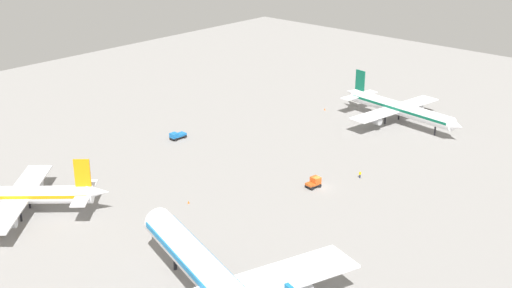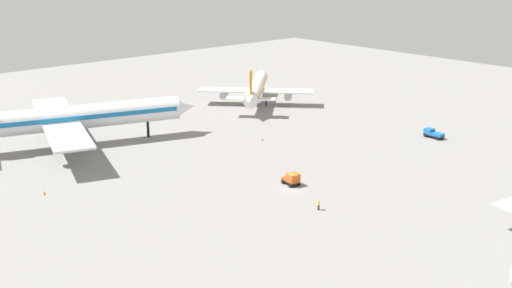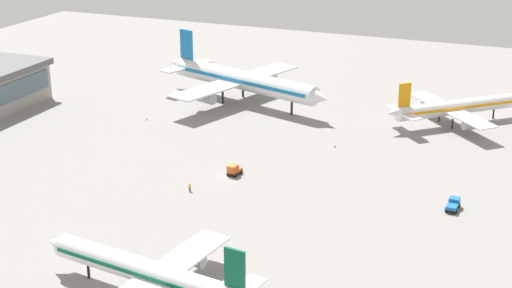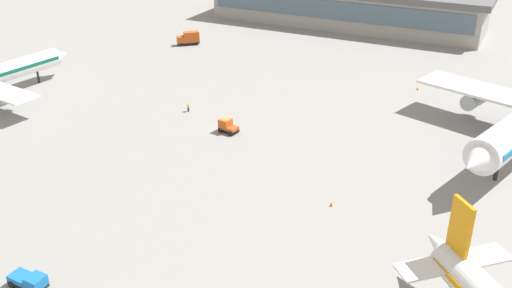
{
  "view_description": "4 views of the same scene",
  "coord_description": "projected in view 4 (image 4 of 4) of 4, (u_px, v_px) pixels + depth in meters",
  "views": [
    {
      "loc": [
        -109.01,
        -79.94,
        62.43
      ],
      "look_at": [
        -3.4,
        15.96,
        6.99
      ],
      "focal_mm": 47.12,
      "sensor_mm": 36.0,
      "label": 1
    },
    {
      "loc": [
        73.32,
        -73.18,
        39.83
      ],
      "look_at": [
        -13.71,
        3.7,
        4.17
      ],
      "focal_mm": 43.9,
      "sensor_mm": 36.0,
      "label": 2
    },
    {
      "loc": [
        135.22,
        62.08,
        61.38
      ],
      "look_at": [
        -10.66,
        1.88,
        3.73
      ],
      "focal_mm": 54.45,
      "sensor_mm": 36.0,
      "label": 3
    },
    {
      "loc": [
        -45.0,
        78.61,
        41.5
      ],
      "look_at": [
        -10.17,
        8.52,
        3.04
      ],
      "focal_mm": 40.16,
      "sensor_mm": 36.0,
      "label": 4
    }
  ],
  "objects": [
    {
      "name": "safety_cone_mid_apron",
      "position": [
        418.0,
        88.0,
        116.5
      ],
      "size": [
        0.44,
        0.44,
        0.6
      ],
      "primitive_type": "cone",
      "color": "#EA590C",
      "rests_on": "ground"
    },
    {
      "name": "pushback_tractor",
      "position": [
        29.0,
        281.0,
        61.77
      ],
      "size": [
        4.46,
        2.32,
        1.9
      ],
      "rotation": [
        0.0,
        0.0,
        3.11
      ],
      "color": "black",
      "rests_on": "ground"
    },
    {
      "name": "ground_crew_worker",
      "position": [
        188.0,
        107.0,
        106.1
      ],
      "size": [
        0.52,
        0.52,
        1.67
      ],
      "rotation": [
        0.0,
        0.0,
        1.07
      ],
      "color": "#1E2338",
      "rests_on": "ground"
    },
    {
      "name": "ground",
      "position": [
        225.0,
        129.0,
        99.46
      ],
      "size": [
        288.0,
        288.0,
        0.0
      ],
      "primitive_type": "plane",
      "color": "gray"
    },
    {
      "name": "terminal_building",
      "position": [
        346.0,
        5.0,
        161.38
      ],
      "size": [
        78.04,
        20.28,
        11.0
      ],
      "color": "#9E9993",
      "rests_on": "ground"
    },
    {
      "name": "safety_cone_near_gate",
      "position": [
        331.0,
        204.0,
        76.93
      ],
      "size": [
        0.44,
        0.44,
        0.6
      ],
      "primitive_type": "cone",
      "color": "#EA590C",
      "rests_on": "ground"
    },
    {
      "name": "baggage_tug",
      "position": [
        227.0,
        126.0,
        97.84
      ],
      "size": [
        3.47,
        2.66,
        2.3
      ],
      "rotation": [
        0.0,
        0.0,
        6.12
      ],
      "color": "black",
      "rests_on": "ground"
    },
    {
      "name": "catering_truck",
      "position": [
        189.0,
        38.0,
        144.9
      ],
      "size": [
        5.45,
        5.14,
        3.3
      ],
      "rotation": [
        0.0,
        0.0,
        0.73
      ],
      "color": "black",
      "rests_on": "ground"
    }
  ]
}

